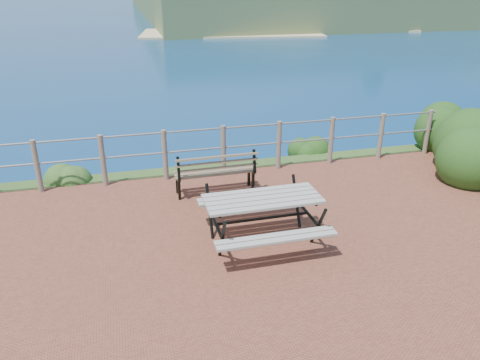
% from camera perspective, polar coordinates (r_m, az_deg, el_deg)
% --- Properties ---
extents(ground, '(10.00, 7.00, 0.12)m').
position_cam_1_polar(ground, '(6.59, 4.45, -10.45)').
color(ground, brown).
rests_on(ground, ground).
extents(safety_railing, '(9.40, 0.10, 1.00)m').
position_cam_1_polar(safety_railing, '(9.23, -2.04, 3.99)').
color(safety_railing, '#6B5B4C').
rests_on(safety_railing, ground).
extents(picnic_table, '(1.70, 1.47, 0.71)m').
position_cam_1_polar(picnic_table, '(6.91, 2.73, -4.21)').
color(picnic_table, '#9F998F').
rests_on(picnic_table, ground).
extents(park_bench, '(1.48, 0.39, 0.83)m').
position_cam_1_polar(park_bench, '(8.43, -3.09, 1.81)').
color(park_bench, brown).
rests_on(park_bench, ground).
extents(shrub_right_edge, '(1.20, 1.20, 1.71)m').
position_cam_1_polar(shrub_right_edge, '(11.89, 23.57, 3.66)').
color(shrub_right_edge, '#1A3F13').
rests_on(shrub_right_edge, ground).
extents(shrub_lip_west, '(0.72, 0.72, 0.44)m').
position_cam_1_polar(shrub_lip_west, '(9.77, -20.22, 0.01)').
color(shrub_lip_west, '#274B1C').
rests_on(shrub_lip_west, ground).
extents(shrub_lip_east, '(0.71, 0.71, 0.43)m').
position_cam_1_polar(shrub_lip_east, '(10.85, 8.58, 3.60)').
color(shrub_lip_east, '#1A3F13').
rests_on(shrub_lip_east, ground).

